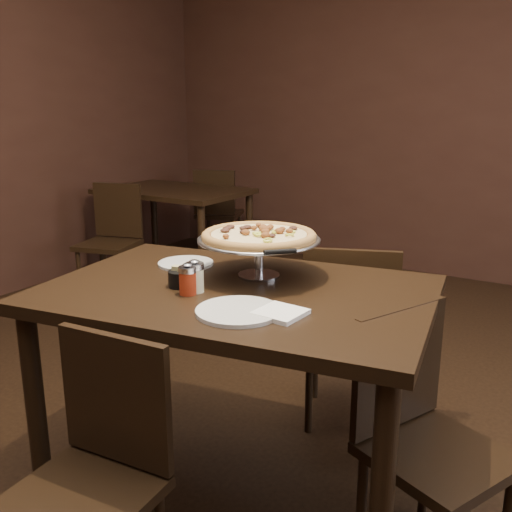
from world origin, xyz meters
The scene contains 16 objects.
room centered at (0.06, 0.03, 1.40)m, with size 6.04×7.04×2.84m.
dining_table centered at (-0.09, 0.08, 0.72)m, with size 1.46×1.09×0.83m.
background_table centered at (-2.20, 2.29, 0.66)m, with size 1.22×0.81×0.76m.
pizza_stand centered at (-0.09, 0.24, 0.99)m, with size 0.46×0.46×0.19m.
parmesan_shaker centered at (-0.18, -0.03, 0.89)m, with size 0.07×0.07×0.11m.
pepper_flake_shaker centered at (-0.19, -0.06, 0.89)m, with size 0.06×0.06×0.11m.
packet_caddy centered at (-0.26, 0.00, 0.87)m, with size 0.09×0.09×0.07m.
napkin_stack centered at (0.18, -0.07, 0.84)m, with size 0.14×0.14×0.01m, color white.
plate_left centered at (-0.43, 0.23, 0.84)m, with size 0.22×0.22×0.01m, color silver.
plate_near centered at (0.06, -0.12, 0.84)m, with size 0.27×0.27×0.01m, color silver.
serving_spatula centered at (0.08, 0.09, 0.98)m, with size 0.15×0.15×0.02m.
chair_far centered at (0.07, 0.76, 0.48)m, with size 0.53×0.53×0.88m.
chair_near centered at (-0.17, -0.54, 0.45)m, with size 0.41×0.41×0.82m.
chair_side centered at (0.58, 0.14, 0.46)m, with size 0.51×0.51×0.84m.
bg_chair_far centered at (-2.25, 2.99, 0.47)m, with size 0.52×0.52×0.87m.
bg_chair_near centered at (-2.27, 1.60, 0.47)m, with size 0.50×0.50×0.87m.
Camera 1 is at (0.97, -1.50, 1.45)m, focal length 40.00 mm.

